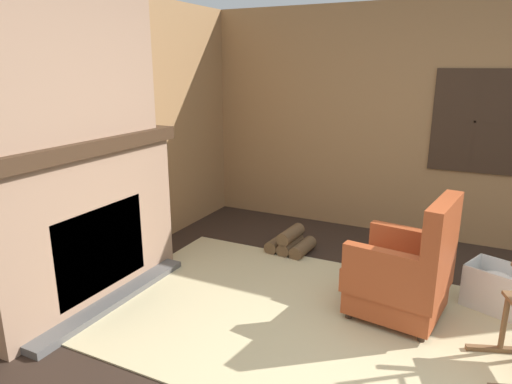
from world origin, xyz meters
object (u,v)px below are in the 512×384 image
Objects in this scene: storage_case at (77,127)px; armchair at (404,274)px; laundry_basket at (497,287)px; oil_lamp_vase at (2,135)px; firewood_stack at (291,243)px.

armchair is at bearing 16.03° from storage_case.
armchair is 1.88× the size of laundry_basket.
storage_case is at bearing 89.99° from oil_lamp_vase.
armchair is 0.81m from laundry_basket.
oil_lamp_vase is (-1.21, -2.12, 1.31)m from firewood_stack.
firewood_stack is at bearing 60.28° from oil_lamp_vase.
laundry_basket is at bearing 20.67° from storage_case.
storage_case reaches higher than armchair.
firewood_stack is 2.77m from oil_lamp_vase.
armchair is at bearing -144.18° from laundry_basket.
armchair is at bearing -32.95° from firewood_stack.
oil_lamp_vase reaches higher than armchair.
firewood_stack is at bearing 51.04° from storage_case.
storage_case reaches higher than firewood_stack.
storage_case is (-1.21, -1.50, 1.29)m from firewood_stack.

